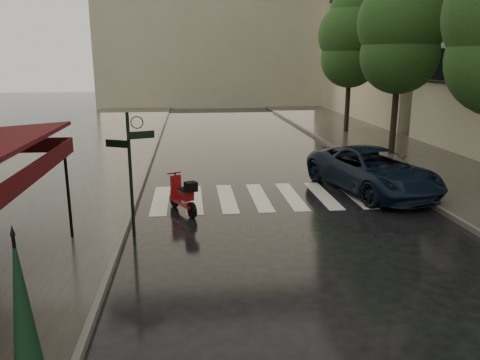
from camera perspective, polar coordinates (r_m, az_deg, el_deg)
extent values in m
plane|color=black|center=(9.36, -7.30, -12.98)|extent=(120.00, 120.00, 0.00)
cube|color=#38332D|center=(21.30, -19.01, 2.14)|extent=(6.00, 60.00, 0.12)
cube|color=#38332D|center=(23.04, 19.64, 2.96)|extent=(5.50, 60.00, 0.12)
cube|color=#595651|center=(20.82, -10.81, 2.45)|extent=(0.12, 60.00, 0.16)
cube|color=#595651|center=(21.96, 13.03, 2.95)|extent=(0.12, 60.00, 0.16)
cube|color=silver|center=(14.98, -9.64, -2.43)|extent=(0.50, 3.20, 0.01)
cube|color=silver|center=(14.95, -5.61, -2.33)|extent=(0.50, 3.20, 0.01)
cube|color=silver|center=(14.99, -1.60, -2.22)|extent=(0.50, 3.20, 0.01)
cube|color=silver|center=(15.11, 2.38, -2.09)|extent=(0.50, 3.20, 0.01)
cube|color=silver|center=(15.30, 6.27, -1.96)|extent=(0.50, 3.20, 0.01)
cube|color=silver|center=(15.55, 10.06, -1.82)|extent=(0.50, 3.20, 0.01)
cube|color=silver|center=(15.87, 13.70, -1.68)|extent=(0.50, 3.20, 0.01)
cube|color=silver|center=(16.26, 17.19, -1.55)|extent=(0.50, 3.20, 0.01)
cube|color=#460C0A|center=(8.52, -25.06, -0.12)|extent=(0.04, 7.00, 0.35)
cylinder|color=black|center=(11.83, -20.23, -1.17)|extent=(0.07, 0.07, 2.35)
cylinder|color=black|center=(11.74, -13.18, 0.52)|extent=(0.08, 0.08, 3.10)
cube|color=black|center=(11.51, -11.98, 5.40)|extent=(0.62, 0.26, 0.18)
cube|color=black|center=(11.62, -14.78, 4.31)|extent=(0.56, 0.29, 0.18)
cylinder|color=black|center=(22.41, 18.38, 8.72)|extent=(0.28, 0.28, 4.48)
sphere|color=#153B15|center=(22.33, 18.83, 14.24)|extent=(3.40, 3.40, 3.40)
sphere|color=#153B15|center=(22.38, 19.12, 17.71)|extent=(3.80, 3.80, 3.80)
cylinder|color=black|center=(28.98, 13.02, 10.09)|extent=(0.28, 0.28, 4.37)
sphere|color=#153B15|center=(28.91, 13.26, 14.25)|extent=(3.40, 3.40, 3.40)
sphere|color=#153B15|center=(28.95, 13.41, 16.87)|extent=(3.80, 3.80, 3.80)
sphere|color=#153B15|center=(29.03, 13.56, 19.33)|extent=(2.60, 2.60, 2.60)
cylinder|color=black|center=(13.15, -5.88, -3.67)|extent=(0.28, 0.45, 0.45)
cylinder|color=black|center=(14.18, -8.01, -2.40)|extent=(0.28, 0.45, 0.45)
cube|color=maroon|center=(13.66, -7.04, -2.68)|extent=(0.77, 1.22, 0.09)
cube|color=maroon|center=(13.37, -6.64, -1.77)|extent=(0.48, 0.59, 0.27)
cube|color=maroon|center=(13.94, -7.83, -0.83)|extent=(0.32, 0.23, 0.71)
cylinder|color=black|center=(13.92, -8.04, 0.84)|extent=(0.41, 0.22, 0.03)
cube|color=black|center=(12.99, -6.01, -0.82)|extent=(0.40, 0.39, 0.27)
imported|color=black|center=(16.18, 15.83, 1.13)|extent=(3.65, 5.70, 1.46)
cylinder|color=black|center=(6.06, -24.73, -16.37)|extent=(0.04, 0.04, 2.30)
cone|color=black|center=(6.00, -24.85, -15.42)|extent=(0.43, 0.43, 2.18)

